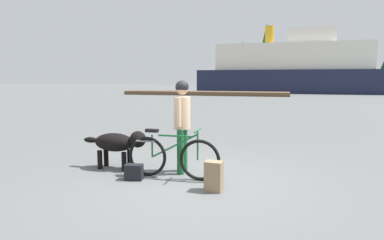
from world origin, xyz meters
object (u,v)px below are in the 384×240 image
handbag_pannier (134,172)px  sailboat_moored (292,88)px  ferry_boat (291,69)px  bicycle (172,157)px  dog (118,143)px  backpack (214,176)px  person_cyclist (182,117)px

handbag_pannier → sailboat_moored: bearing=85.0°
ferry_boat → handbag_pannier: bearing=-95.1°
bicycle → sailboat_moored: bearing=85.8°
dog → backpack: size_ratio=2.80×
person_cyclist → sailboat_moored: size_ratio=0.19×
dog → sailboat_moored: sailboat_moored is taller
handbag_pannier → sailboat_moored: sailboat_moored is taller
backpack → handbag_pannier: (-1.53, 0.18, -0.11)m
dog → ferry_boat: 38.02m
bicycle → handbag_pannier: bearing=-156.4°
person_cyclist → sailboat_moored: (2.98, 41.43, -0.58)m
dog → handbag_pannier: dog is taller
bicycle → dog: bearing=166.5°
ferry_boat → person_cyclist: bearing=-94.1°
handbag_pannier → ferry_boat: 38.57m
dog → backpack: 2.31m
bicycle → ferry_boat: size_ratio=0.08×
bicycle → dog: 1.32m
bicycle → person_cyclist: (0.07, 0.40, 0.70)m
person_cyclist → dog: size_ratio=1.29×
backpack → handbag_pannier: backpack is taller
bicycle → person_cyclist: size_ratio=0.99×
backpack → person_cyclist: bearing=133.3°
person_cyclist → backpack: person_cyclist is taller
handbag_pannier → sailboat_moored: (3.69, 42.11, 0.38)m
dog → bicycle: bearing=-13.5°
dog → handbag_pannier: bearing=-43.1°
backpack → handbag_pannier: size_ratio=1.56×
backpack → ferry_boat: 38.64m
dog → sailboat_moored: size_ratio=0.15×
person_cyclist → dog: (-1.34, -0.09, -0.57)m
person_cyclist → handbag_pannier: size_ratio=5.64×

